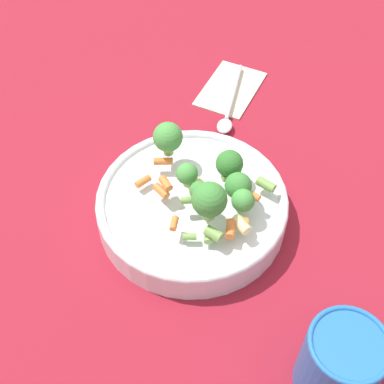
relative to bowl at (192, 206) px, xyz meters
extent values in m
plane|color=maroon|center=(0.00, 0.00, -0.03)|extent=(3.00, 3.00, 0.00)
cylinder|color=silver|center=(0.00, 0.00, -0.01)|extent=(0.28, 0.28, 0.04)
torus|color=silver|center=(0.00, 0.00, 0.02)|extent=(0.28, 0.28, 0.01)
cylinder|color=#8CB766|center=(-0.03, 0.06, 0.03)|extent=(0.01, 0.01, 0.02)
sphere|color=#3D8438|center=(-0.03, 0.06, 0.05)|extent=(0.04, 0.04, 0.04)
cylinder|color=#8CB766|center=(-0.06, 0.02, 0.03)|extent=(0.01, 0.01, 0.01)
sphere|color=#33722D|center=(-0.06, 0.02, 0.05)|extent=(0.04, 0.04, 0.04)
cylinder|color=#8CB766|center=(-0.03, -0.07, 0.05)|extent=(0.02, 0.02, 0.01)
sphere|color=#479342|center=(-0.03, -0.07, 0.07)|extent=(0.04, 0.04, 0.04)
cylinder|color=#8CB766|center=(0.02, 0.05, 0.04)|extent=(0.02, 0.02, 0.02)
sphere|color=#3D8438|center=(0.02, 0.05, 0.07)|extent=(0.05, 0.05, 0.05)
cylinder|color=#8CB766|center=(0.00, -0.01, 0.05)|extent=(0.01, 0.01, 0.01)
sphere|color=#479342|center=(0.00, -0.01, 0.07)|extent=(0.03, 0.03, 0.03)
cylinder|color=#8CB766|center=(0.02, 0.02, 0.05)|extent=(0.01, 0.01, 0.01)
sphere|color=#3D8438|center=(0.02, 0.02, 0.07)|extent=(0.03, 0.03, 0.03)
cylinder|color=#8CB766|center=(-0.01, 0.07, 0.04)|extent=(0.01, 0.01, 0.01)
sphere|color=#479342|center=(-0.01, 0.07, 0.05)|extent=(0.03, 0.03, 0.03)
cylinder|color=#729E4C|center=(0.06, 0.04, 0.03)|extent=(0.02, 0.02, 0.01)
cylinder|color=orange|center=(0.01, 0.08, 0.04)|extent=(0.03, 0.03, 0.01)
cylinder|color=#729E4C|center=(0.05, 0.06, 0.03)|extent=(0.02, 0.02, 0.01)
cylinder|color=orange|center=(0.06, 0.02, 0.04)|extent=(0.02, 0.02, 0.01)
cylinder|color=#729E4C|center=(-0.07, 0.08, 0.04)|extent=(0.01, 0.03, 0.01)
cylinder|color=#729E4C|center=(0.05, 0.07, 0.04)|extent=(0.01, 0.02, 0.01)
cylinder|color=beige|center=(-0.01, 0.00, 0.04)|extent=(0.02, 0.02, 0.01)
cylinder|color=orange|center=(0.02, -0.03, 0.05)|extent=(0.02, 0.03, 0.01)
cylinder|color=orange|center=(-0.03, 0.08, 0.05)|extent=(0.01, 0.02, 0.01)
cylinder|color=orange|center=(0.03, -0.03, 0.04)|extent=(0.02, 0.03, 0.01)
cylinder|color=#729E4C|center=(-0.05, 0.03, 0.04)|extent=(0.03, 0.02, 0.01)
cylinder|color=orange|center=(0.03, -0.07, 0.03)|extent=(0.03, 0.02, 0.01)
cylinder|color=beige|center=(0.01, 0.09, 0.04)|extent=(0.02, 0.03, 0.01)
cylinder|color=orange|center=(0.03, 0.08, 0.04)|extent=(0.03, 0.02, 0.01)
cylinder|color=#729E4C|center=(0.02, 0.01, 0.05)|extent=(0.03, 0.03, 0.01)
cylinder|color=orange|center=(-0.02, -0.07, 0.04)|extent=(0.03, 0.03, 0.01)
cylinder|color=#2366B2|center=(0.10, 0.28, 0.03)|extent=(0.09, 0.09, 0.11)
torus|color=#2366B2|center=(0.10, 0.28, 0.08)|extent=(0.09, 0.09, 0.01)
cube|color=beige|center=(-0.28, -0.12, -0.02)|extent=(0.16, 0.12, 0.01)
cylinder|color=silver|center=(-0.26, -0.10, -0.02)|extent=(0.14, 0.07, 0.01)
ellipsoid|color=silver|center=(-0.18, -0.07, -0.02)|extent=(0.04, 0.04, 0.01)
camera|label=1|loc=(0.38, 0.29, 0.61)|focal=50.00mm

